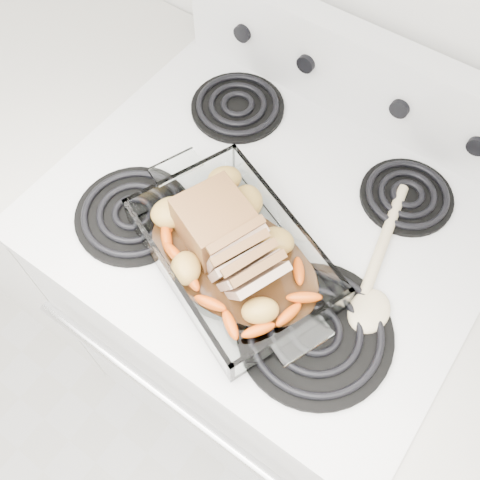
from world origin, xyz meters
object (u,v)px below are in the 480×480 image
Objects in this scene: electric_range at (263,305)px; counter_left at (75,185)px; baking_dish at (233,257)px; pork_roast at (218,239)px.

counter_left is at bearing -179.90° from electric_range.
pork_roast is at bearing -158.18° from baking_dish.
baking_dish is (0.68, -0.14, 0.50)m from counter_left.
pork_roast reaches higher than baking_dish.
baking_dish is 1.68× the size of pork_roast.
baking_dish is at bearing 20.57° from pork_roast.
electric_range is 1.20× the size of counter_left.
baking_dish is (0.01, -0.14, 0.48)m from electric_range.
counter_left is 0.85m from pork_roast.
electric_range reaches higher than baking_dish.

